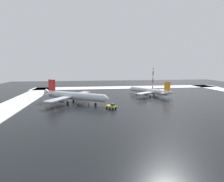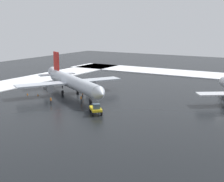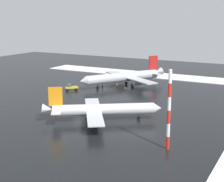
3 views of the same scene
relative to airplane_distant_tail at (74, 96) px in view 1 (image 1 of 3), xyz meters
The scene contains 13 objects.
ground_plane 39.89m from the airplane_distant_tail, behind, with size 240.00×240.00×0.00m, color black.
snow_bank_far 67.68m from the airplane_distant_tail, 125.68° to the right, with size 152.00×16.00×0.26m, color white.
snow_bank_right 28.23m from the airplane_distant_tail, 10.07° to the right, with size 14.00×116.00×0.26m, color white.
airplane_distant_tail is the anchor object (origin of this frame).
airplane_parked_starboard 45.43m from the airplane_distant_tail, 161.33° to the right, with size 23.51×27.34×9.31m.
pushback_tug 21.55m from the airplane_distant_tail, 140.46° to the left, with size 4.75×4.86×2.50m.
ground_crew_beside_wing 9.48m from the airplane_distant_tail, 139.88° to the left, with size 0.36×0.36×1.71m.
ground_crew_mid_apron 5.04m from the airplane_distant_tail, 164.22° to the left, with size 0.36×0.36×1.71m.
ground_crew_by_nose_gear 11.60m from the airplane_distant_tail, 97.71° to the left, with size 0.36×0.36×1.71m.
antenna_mast 64.56m from the airplane_distant_tail, 145.60° to the right, with size 0.70×0.70×16.72m.
traffic_cone_near_nose 5.85m from the airplane_distant_tail, 149.82° to the right, with size 0.36×0.36×0.55m, color orange.
traffic_cone_mid_line 10.28m from the airplane_distant_tail, 33.89° to the left, with size 0.36×0.36×0.55m, color orange.
traffic_cone_wingtip_side 13.23m from the airplane_distant_tail, 30.20° to the left, with size 0.36×0.36×0.55m, color orange.
Camera 1 is at (32.13, 89.49, 18.19)m, focal length 28.00 mm.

